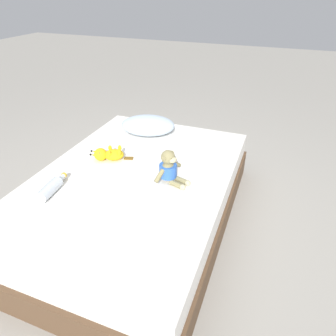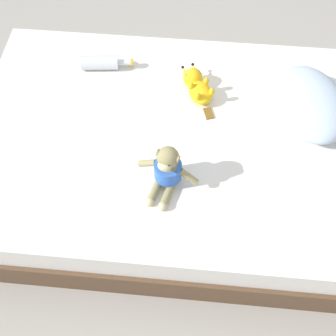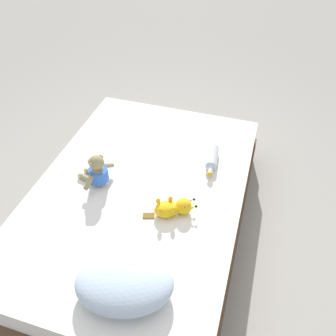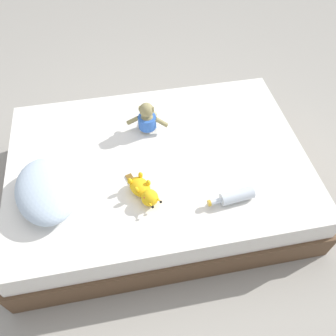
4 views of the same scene
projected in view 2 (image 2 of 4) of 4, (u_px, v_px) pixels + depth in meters
ground_plane at (168, 176)px, 2.42m from camera, size 16.00×16.00×0.00m
bed at (168, 156)px, 2.25m from camera, size 1.37×1.99×0.41m
pillow at (310, 103)px, 2.07m from camera, size 0.55×0.45×0.16m
plush_monkey at (167, 170)px, 1.85m from camera, size 0.24×0.28×0.24m
plush_yellow_creature at (197, 86)px, 2.17m from camera, size 0.31×0.20×0.10m
glass_bottle at (102, 63)px, 2.27m from camera, size 0.10×0.28×0.08m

